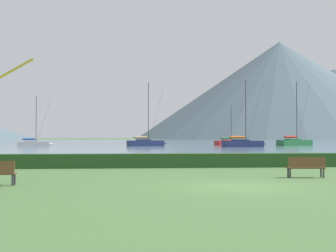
# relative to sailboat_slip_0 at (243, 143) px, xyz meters

# --- Properties ---
(ground_plane) EXTENTS (1000.00, 1000.00, 0.00)m
(ground_plane) POSITION_rel_sailboat_slip_0_xyz_m (-16.43, -63.98, -0.70)
(ground_plane) COLOR #517A42
(harbor_water) EXTENTS (320.00, 246.00, 0.00)m
(harbor_water) POSITION_rel_sailboat_slip_0_xyz_m (-16.43, 73.02, -0.70)
(harbor_water) COLOR slate
(harbor_water) RESTS_ON ground_plane
(hedge_line) EXTENTS (80.00, 1.20, 0.84)m
(hedge_line) POSITION_rel_sailboat_slip_0_xyz_m (-16.43, -52.98, -0.28)
(hedge_line) COLOR #284C23
(hedge_line) RESTS_ON ground_plane
(sailboat_slip_0) EXTENTS (8.43, 3.64, 11.99)m
(sailboat_slip_0) POSITION_rel_sailboat_slip_0_xyz_m (0.00, 0.00, 0.00)
(sailboat_slip_0) COLOR navy
(sailboat_slip_0) RESTS_ON harbor_water
(sailboat_slip_4) EXTENTS (7.26, 4.15, 8.63)m
(sailboat_slip_4) POSITION_rel_sailboat_slip_0_xyz_m (1.16, 16.37, -0.11)
(sailboat_slip_4) COLOR red
(sailboat_slip_4) RESTS_ON harbor_water
(sailboat_slip_5) EXTENTS (8.57, 4.86, 13.13)m
(sailboat_slip_5) POSITION_rel_sailboat_slip_0_xyz_m (13.33, 10.35, 0.03)
(sailboat_slip_5) COLOR #236B38
(sailboat_slip_5) RESTS_ON harbor_water
(sailboat_slip_8) EXTENTS (8.20, 4.33, 12.33)m
(sailboat_slip_8) POSITION_rel_sailboat_slip_0_xyz_m (-17.01, 9.12, -0.01)
(sailboat_slip_8) COLOR navy
(sailboat_slip_8) RESTS_ON harbor_water
(sailboat_slip_9) EXTENTS (6.70, 3.25, 9.36)m
(sailboat_slip_9) POSITION_rel_sailboat_slip_0_xyz_m (-37.91, 6.41, -0.14)
(sailboat_slip_9) COLOR #9E9EA3
(sailboat_slip_9) RESTS_ON harbor_water
(park_bench_near_path) EXTENTS (1.72, 0.58, 0.95)m
(park_bench_near_path) POSITION_rel_sailboat_slip_0_xyz_m (-12.44, -60.53, -0.17)
(park_bench_near_path) COLOR brown
(park_bench_near_path) RESTS_ON ground_plane
(distant_hill_west_ridge) EXTENTS (331.96, 331.96, 59.99)m
(distant_hill_west_ridge) POSITION_rel_sailboat_slip_0_xyz_m (157.55, 303.94, 29.29)
(distant_hill_west_ridge) COLOR #4C6070
(distant_hill_west_ridge) RESTS_ON ground_plane
(distant_hill_central_peak) EXTENTS (216.91, 216.91, 73.54)m
(distant_hill_central_peak) POSITION_rel_sailboat_slip_0_xyz_m (94.02, 258.77, 36.07)
(distant_hill_central_peak) COLOR slate
(distant_hill_central_peak) RESTS_ON ground_plane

